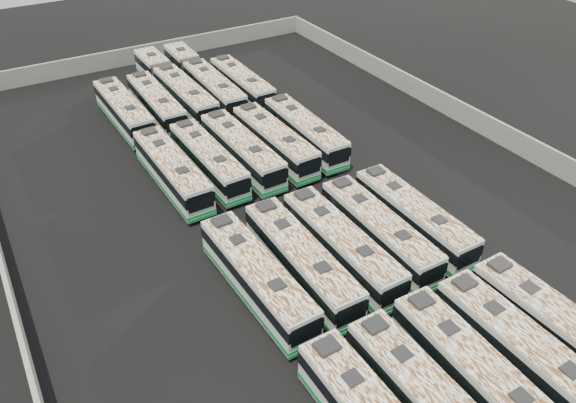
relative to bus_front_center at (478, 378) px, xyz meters
The scene contains 20 objects.
ground 21.62m from the bus_front_center, 86.53° to the left, with size 140.00×140.00×0.00m, color black.
perimeter_wall 21.56m from the bus_front_center, 86.53° to the left, with size 45.20×73.20×2.20m.
bus_front_center is the anchor object (origin of this frame).
bus_front_right 3.47m from the bus_front_center, ahead, with size 2.61×11.96×3.36m.
bus_front_far_right 6.71m from the bus_front_center, ahead, with size 2.79×11.88×3.33m.
bus_midfront_far_left 14.74m from the bus_front_center, 116.78° to the left, with size 2.82×11.92×3.34m.
bus_midfront_left 13.45m from the bus_front_center, 104.06° to the left, with size 2.66×11.98×3.37m.
bus_midfront_center 12.95m from the bus_front_center, 89.94° to the left, with size 2.56×11.87×3.34m.
bus_midfront_right 13.39m from the bus_front_center, 75.43° to the left, with size 2.63×11.69×3.28m.
bus_midfront_far_right 14.62m from the bus_front_center, 62.64° to the left, with size 2.50×11.60×3.26m.
bus_midback_far_left 29.25m from the bus_front_center, 103.15° to the left, with size 2.71×11.94×3.35m.
bus_midback_left 28.78m from the bus_front_center, 96.47° to the left, with size 2.65×11.53×3.24m.
bus_midback_center 28.45m from the bus_front_center, 90.01° to the left, with size 2.73×11.95×3.36m.
bus_midback_right 28.65m from the bus_front_center, 83.23° to the left, with size 2.72×11.84×3.32m.
bus_midback_far_right 29.39m from the bus_front_center, 76.64° to the left, with size 2.73×11.83×3.32m.
bus_back_far_left 42.28m from the bus_front_center, 99.15° to the left, with size 2.75×11.88×3.33m.
bus_back_left 41.82m from the bus_front_center, 94.51° to the left, with size 2.56×11.67×3.28m.
bus_back_center 45.01m from the bus_front_center, 90.05° to the left, with size 2.79×18.58×3.36m.
bus_back_right 45.11m from the bus_front_center, 85.66° to the left, with size 2.81×18.40×3.33m.
bus_back_far_right 42.25m from the bus_front_center, 80.85° to the left, with size 2.46×11.49×3.23m.
Camera 1 is at (-20.09, -32.84, 27.37)m, focal length 35.00 mm.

